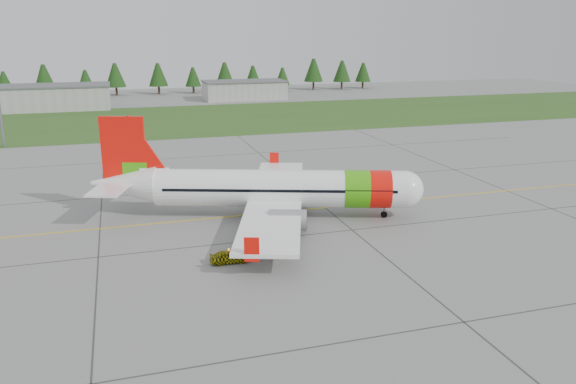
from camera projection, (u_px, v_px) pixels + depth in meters
name	position (u px, v px, depth m)	size (l,w,h in m)	color
ground	(258.00, 240.00, 55.21)	(320.00, 320.00, 0.00)	gray
aircraft	(272.00, 189.00, 61.47)	(35.33, 33.49, 11.07)	white
follow_me_car	(229.00, 245.00, 49.36)	(1.36, 1.15, 3.38)	yellow
grass_strip	(173.00, 120.00, 130.65)	(320.00, 50.00, 0.03)	#30561E
taxi_guideline	(241.00, 215.00, 62.57)	(120.00, 0.25, 0.02)	gold
hangar_west	(46.00, 98.00, 147.22)	(32.00, 14.00, 6.00)	#A8A8A3
hangar_east	(244.00, 91.00, 170.04)	(24.00, 12.00, 5.20)	#A8A8A3
treeline	(155.00, 79.00, 180.80)	(160.00, 8.00, 10.00)	#1C3F14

